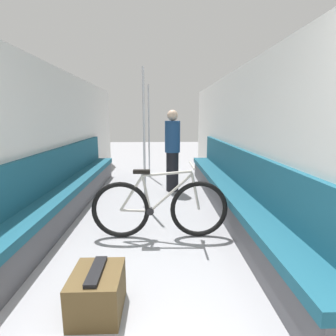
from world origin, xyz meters
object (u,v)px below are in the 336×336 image
at_px(bench_seat_row_left, 65,194).
at_px(luggage_bag, 97,292).
at_px(passenger_standing, 172,150).
at_px(bicycle, 160,208).
at_px(grab_pole_far, 144,142).
at_px(grab_pole_near, 149,133).
at_px(bench_seat_row_right, 231,192).

distance_m(bench_seat_row_left, luggage_bag, 2.28).
xyz_separation_m(passenger_standing, luggage_bag, (-0.73, -3.36, -0.66)).
bearing_deg(bench_seat_row_left, luggage_bag, -65.17).
bearing_deg(bicycle, luggage_bag, -108.16).
distance_m(bench_seat_row_left, grab_pole_far, 1.44).
height_order(grab_pole_near, grab_pole_far, same).
relative_size(bicycle, grab_pole_far, 0.75).
height_order(bicycle, grab_pole_near, grab_pole_near).
relative_size(bench_seat_row_right, grab_pole_near, 2.40).
relative_size(grab_pole_near, luggage_bag, 5.03).
relative_size(bench_seat_row_left, grab_pole_far, 2.40).
bearing_deg(grab_pole_far, bench_seat_row_left, -165.08).
bearing_deg(grab_pole_far, passenger_standing, 63.08).
bearing_deg(luggage_bag, passenger_standing, 77.78).
height_order(grab_pole_near, passenger_standing, grab_pole_near).
bearing_deg(grab_pole_far, grab_pole_near, 90.38).
bearing_deg(bench_seat_row_right, passenger_standing, 122.83).
height_order(bench_seat_row_left, passenger_standing, passenger_standing).
xyz_separation_m(bench_seat_row_left, bench_seat_row_right, (2.52, 0.00, 0.00)).
bearing_deg(luggage_bag, bicycle, 69.46).
height_order(bench_seat_row_left, bicycle, bench_seat_row_left).
xyz_separation_m(bench_seat_row_left, bicycle, (1.43, -0.80, 0.04)).
bearing_deg(bench_seat_row_left, grab_pole_far, 14.92).
bearing_deg(bench_seat_row_left, grab_pole_near, 65.36).
bearing_deg(bench_seat_row_left, bench_seat_row_right, 0.00).
bearing_deg(luggage_bag, grab_pole_far, 84.46).
distance_m(bench_seat_row_left, bench_seat_row_right, 2.52).
xyz_separation_m(grab_pole_near, grab_pole_far, (0.01, -2.24, 0.00)).
relative_size(grab_pole_near, grab_pole_far, 1.00).
bearing_deg(passenger_standing, luggage_bag, 52.85).
bearing_deg(bench_seat_row_right, grab_pole_far, 166.65).
bearing_deg(bench_seat_row_right, bicycle, -143.78).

